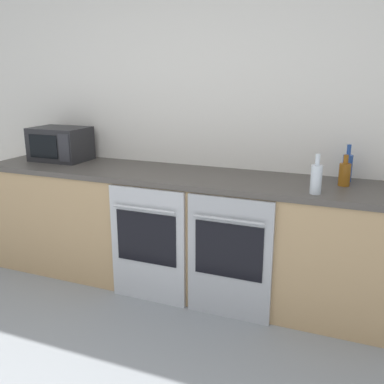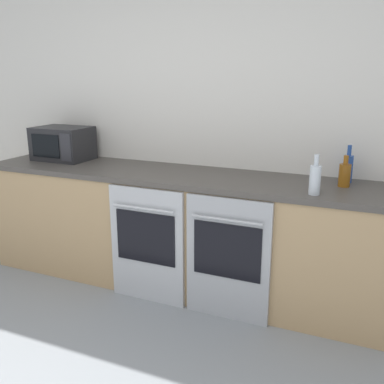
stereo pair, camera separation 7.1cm
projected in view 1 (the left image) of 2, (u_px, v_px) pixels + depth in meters
wall_back at (197, 117)px, 3.43m from camera, size 10.00×0.06×2.60m
counter_back at (181, 230)px, 3.34m from camera, size 3.25×0.67×0.91m
oven_left at (147, 245)px, 3.08m from camera, size 0.58×0.06×0.86m
oven_right at (229, 259)px, 2.86m from camera, size 0.58×0.06×0.86m
microwave at (61, 144)px, 3.68m from camera, size 0.47×0.34×0.28m
bottle_amber at (345, 174)px, 2.84m from camera, size 0.08×0.08×0.21m
bottle_blue at (347, 167)px, 2.94m from camera, size 0.07×0.07×0.26m
bottle_clear at (316, 178)px, 2.64m from camera, size 0.07×0.07×0.25m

